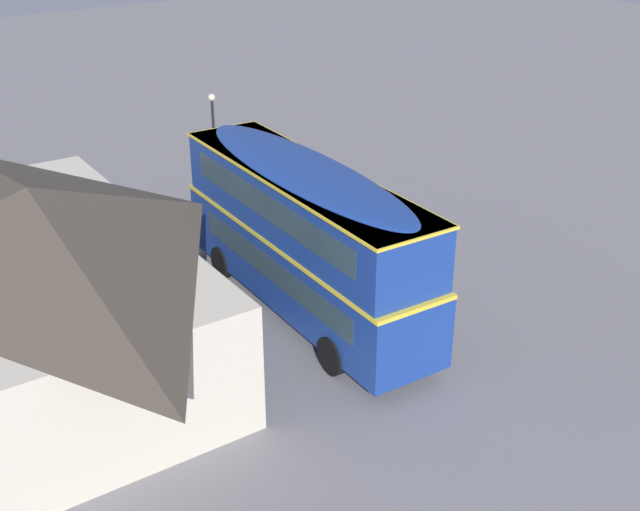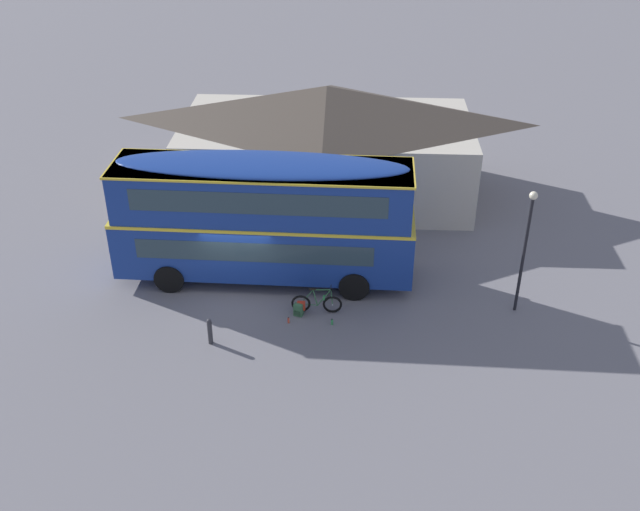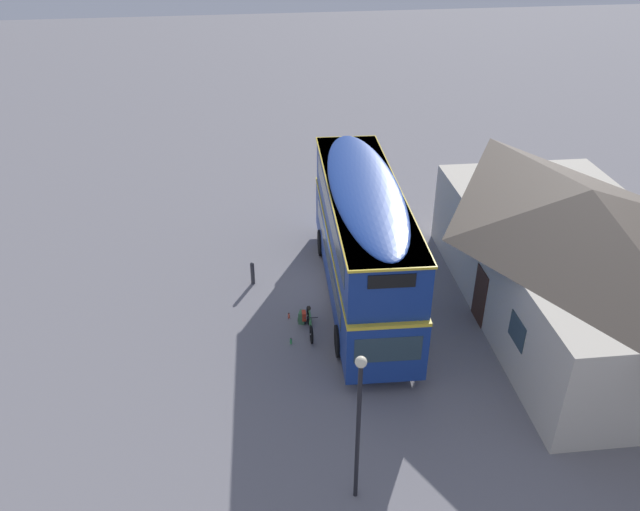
{
  "view_description": "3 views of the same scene",
  "coord_description": "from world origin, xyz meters",
  "px_view_note": "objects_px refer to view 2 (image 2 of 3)",
  "views": [
    {
      "loc": [
        -16.99,
        13.19,
        12.54
      ],
      "look_at": [
        0.68,
        0.47,
        1.84
      ],
      "focal_mm": 44.98,
      "sensor_mm": 36.0,
      "label": 1
    },
    {
      "loc": [
        3.4,
        -22.5,
        15.22
      ],
      "look_at": [
        2.96,
        -0.41,
        1.77
      ],
      "focal_mm": 41.68,
      "sensor_mm": 36.0,
      "label": 2
    },
    {
      "loc": [
        20.45,
        -3.47,
        13.73
      ],
      "look_at": [
        1.3,
        -0.72,
        2.2
      ],
      "focal_mm": 35.29,
      "sensor_mm": 36.0,
      "label": 3
    }
  ],
  "objects_px": {
    "street_lamp": "(526,239)",
    "double_decker_bus": "(264,215)",
    "water_bottle_red_squeeze": "(288,320)",
    "kerb_bollard": "(210,331)",
    "water_bottle_green_metal": "(332,322)",
    "backpack_on_ground": "(298,309)",
    "touring_bicycle": "(315,303)"
  },
  "relations": [
    {
      "from": "backpack_on_ground",
      "to": "kerb_bollard",
      "type": "xyz_separation_m",
      "value": [
        -2.83,
        -1.62,
        0.24
      ]
    },
    {
      "from": "water_bottle_green_metal",
      "to": "kerb_bollard",
      "type": "bearing_deg",
      "value": -164.66
    },
    {
      "from": "water_bottle_green_metal",
      "to": "kerb_bollard",
      "type": "height_order",
      "value": "kerb_bollard"
    },
    {
      "from": "backpack_on_ground",
      "to": "water_bottle_red_squeeze",
      "type": "distance_m",
      "value": 0.58
    },
    {
      "from": "water_bottle_red_squeeze",
      "to": "water_bottle_green_metal",
      "type": "height_order",
      "value": "water_bottle_green_metal"
    },
    {
      "from": "water_bottle_red_squeeze",
      "to": "touring_bicycle",
      "type": "bearing_deg",
      "value": 35.51
    },
    {
      "from": "water_bottle_red_squeeze",
      "to": "street_lamp",
      "type": "xyz_separation_m",
      "value": [
        7.93,
        0.94,
        2.75
      ]
    },
    {
      "from": "double_decker_bus",
      "to": "kerb_bollard",
      "type": "relative_size",
      "value": 11.27
    },
    {
      "from": "water_bottle_red_squeeze",
      "to": "water_bottle_green_metal",
      "type": "bearing_deg",
      "value": -3.0
    },
    {
      "from": "double_decker_bus",
      "to": "water_bottle_green_metal",
      "type": "xyz_separation_m",
      "value": [
        2.5,
        -2.94,
        -2.53
      ]
    },
    {
      "from": "double_decker_bus",
      "to": "water_bottle_green_metal",
      "type": "height_order",
      "value": "double_decker_bus"
    },
    {
      "from": "double_decker_bus",
      "to": "water_bottle_red_squeeze",
      "type": "distance_m",
      "value": 3.96
    },
    {
      "from": "water_bottle_red_squeeze",
      "to": "kerb_bollard",
      "type": "height_order",
      "value": "kerb_bollard"
    },
    {
      "from": "water_bottle_red_squeeze",
      "to": "kerb_bollard",
      "type": "relative_size",
      "value": 0.23
    },
    {
      "from": "backpack_on_ground",
      "to": "street_lamp",
      "type": "xyz_separation_m",
      "value": [
        7.6,
        0.49,
        2.6
      ]
    },
    {
      "from": "touring_bicycle",
      "to": "water_bottle_red_squeeze",
      "type": "xyz_separation_m",
      "value": [
        -0.89,
        -0.63,
        -0.27
      ]
    },
    {
      "from": "double_decker_bus",
      "to": "water_bottle_green_metal",
      "type": "bearing_deg",
      "value": -49.67
    },
    {
      "from": "double_decker_bus",
      "to": "kerb_bollard",
      "type": "bearing_deg",
      "value": -110.41
    },
    {
      "from": "backpack_on_ground",
      "to": "street_lamp",
      "type": "relative_size",
      "value": 0.11
    },
    {
      "from": "touring_bicycle",
      "to": "kerb_bollard",
      "type": "distance_m",
      "value": 3.85
    },
    {
      "from": "double_decker_bus",
      "to": "water_bottle_red_squeeze",
      "type": "relative_size",
      "value": 48.32
    },
    {
      "from": "double_decker_bus",
      "to": "water_bottle_red_squeeze",
      "type": "height_order",
      "value": "double_decker_bus"
    },
    {
      "from": "backpack_on_ground",
      "to": "water_bottle_red_squeeze",
      "type": "height_order",
      "value": "backpack_on_ground"
    },
    {
      "from": "backpack_on_ground",
      "to": "kerb_bollard",
      "type": "distance_m",
      "value": 3.27
    },
    {
      "from": "water_bottle_red_squeeze",
      "to": "water_bottle_green_metal",
      "type": "xyz_separation_m",
      "value": [
        1.49,
        -0.08,
        0.01
      ]
    },
    {
      "from": "water_bottle_red_squeeze",
      "to": "street_lamp",
      "type": "distance_m",
      "value": 8.45
    },
    {
      "from": "touring_bicycle",
      "to": "backpack_on_ground",
      "type": "height_order",
      "value": "touring_bicycle"
    },
    {
      "from": "double_decker_bus",
      "to": "kerb_bollard",
      "type": "xyz_separation_m",
      "value": [
        -1.5,
        -4.04,
        -2.15
      ]
    },
    {
      "from": "street_lamp",
      "to": "double_decker_bus",
      "type": "bearing_deg",
      "value": 167.85
    },
    {
      "from": "double_decker_bus",
      "to": "backpack_on_ground",
      "type": "xyz_separation_m",
      "value": [
        1.33,
        -2.41,
        -2.38
      ]
    },
    {
      "from": "backpack_on_ground",
      "to": "kerb_bollard",
      "type": "relative_size",
      "value": 0.52
    },
    {
      "from": "backpack_on_ground",
      "to": "touring_bicycle",
      "type": "bearing_deg",
      "value": 18.18
    }
  ]
}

